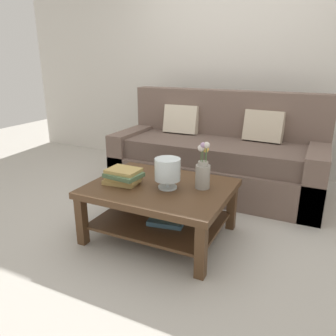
{
  "coord_description": "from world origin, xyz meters",
  "views": [
    {
      "loc": [
        1.1,
        -2.56,
        1.39
      ],
      "look_at": [
        -0.0,
        -0.27,
        0.54
      ],
      "focal_mm": 35.16,
      "sensor_mm": 36.0,
      "label": 1
    }
  ],
  "objects_px": {
    "glass_hurricane_vase": "(168,170)",
    "flower_pitcher": "(203,171)",
    "coffee_table": "(160,200)",
    "book_stack_main": "(123,176)",
    "couch": "(217,157)"
  },
  "relations": [
    {
      "from": "coffee_table",
      "to": "book_stack_main",
      "type": "height_order",
      "value": "book_stack_main"
    },
    {
      "from": "coffee_table",
      "to": "glass_hurricane_vase",
      "type": "height_order",
      "value": "glass_hurricane_vase"
    },
    {
      "from": "couch",
      "to": "book_stack_main",
      "type": "xyz_separation_m",
      "value": [
        -0.37,
        -1.3,
        0.14
      ]
    },
    {
      "from": "book_stack_main",
      "to": "coffee_table",
      "type": "bearing_deg",
      "value": 16.51
    },
    {
      "from": "glass_hurricane_vase",
      "to": "flower_pitcher",
      "type": "xyz_separation_m",
      "value": [
        0.24,
        0.12,
        -0.01
      ]
    },
    {
      "from": "couch",
      "to": "coffee_table",
      "type": "bearing_deg",
      "value": -94.03
    },
    {
      "from": "glass_hurricane_vase",
      "to": "flower_pitcher",
      "type": "relative_size",
      "value": 0.64
    },
    {
      "from": "couch",
      "to": "coffee_table",
      "type": "height_order",
      "value": "couch"
    },
    {
      "from": "book_stack_main",
      "to": "flower_pitcher",
      "type": "height_order",
      "value": "flower_pitcher"
    },
    {
      "from": "couch",
      "to": "glass_hurricane_vase",
      "type": "bearing_deg",
      "value": -90.51
    },
    {
      "from": "book_stack_main",
      "to": "glass_hurricane_vase",
      "type": "relative_size",
      "value": 1.32
    },
    {
      "from": "coffee_table",
      "to": "book_stack_main",
      "type": "relative_size",
      "value": 3.51
    },
    {
      "from": "flower_pitcher",
      "to": "couch",
      "type": "bearing_deg",
      "value": 101.65
    },
    {
      "from": "couch",
      "to": "coffee_table",
      "type": "relative_size",
      "value": 2.03
    },
    {
      "from": "couch",
      "to": "coffee_table",
      "type": "distance_m",
      "value": 1.22
    }
  ]
}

